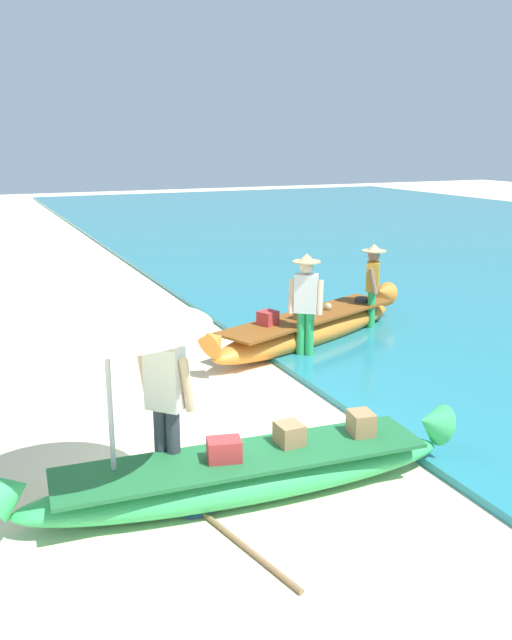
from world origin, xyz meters
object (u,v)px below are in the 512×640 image
(boat_orange_midground, at_px, (310,328))
(person_tourist_customer, at_px, (166,399))
(person_vendor_hatted, at_px, (306,300))
(person_vendor_assistant, at_px, (373,282))
(patio_umbrella_large, at_px, (104,308))
(boat_green_foreground, at_px, (246,473))
(paddle, at_px, (228,533))

(boat_orange_midground, height_order, person_tourist_customer, person_tourist_customer)
(boat_orange_midground, bearing_deg, person_vendor_hatted, -123.96)
(person_vendor_assistant, xyz_separation_m, patio_umbrella_large, (-5.73, -4.27, 1.07))
(boat_green_foreground, bearing_deg, person_vendor_assistant, 45.25)
(boat_orange_midground, xyz_separation_m, paddle, (-3.46, -4.81, -0.27))
(patio_umbrella_large, distance_m, paddle, 2.31)
(boat_green_foreground, distance_m, person_vendor_assistant, 6.40)
(boat_orange_midground, bearing_deg, person_vendor_assistant, 10.75)
(person_tourist_customer, relative_size, patio_umbrella_large, 0.80)
(boat_green_foreground, distance_m, paddle, 0.74)
(person_vendor_assistant, bearing_deg, boat_green_foreground, -134.75)
(boat_green_foreground, height_order, person_vendor_assistant, person_vendor_assistant)
(person_vendor_hatted, distance_m, person_tourist_customer, 4.50)
(boat_green_foreground, height_order, person_vendor_hatted, person_vendor_hatted)
(person_vendor_hatted, bearing_deg, boat_orange_midground, 56.04)
(person_tourist_customer, distance_m, paddle, 1.41)
(boat_orange_midground, distance_m, paddle, 5.93)
(boat_orange_midground, xyz_separation_m, person_vendor_assistant, (1.44, 0.27, 0.65))
(person_tourist_customer, distance_m, patio_umbrella_large, 1.19)
(patio_umbrella_large, bearing_deg, paddle, -44.43)
(person_tourist_customer, xyz_separation_m, paddle, (0.25, -0.98, -0.98))
(person_vendor_hatted, relative_size, person_vendor_assistant, 1.06)
(person_tourist_customer, bearing_deg, patio_umbrella_large, -163.64)
(boat_orange_midground, xyz_separation_m, person_tourist_customer, (-3.71, -3.82, 0.70))
(person_vendor_assistant, distance_m, paddle, 7.12)
(boat_orange_midground, bearing_deg, boat_green_foreground, -125.62)
(boat_green_foreground, xyz_separation_m, person_vendor_assistant, (4.48, 4.52, 0.69))
(boat_green_foreground, xyz_separation_m, patio_umbrella_large, (-1.25, 0.25, 1.77))
(person_vendor_assistant, height_order, paddle, person_vendor_assistant)
(boat_orange_midground, distance_m, person_tourist_customer, 5.37)
(boat_green_foreground, relative_size, person_vendor_assistant, 2.88)
(boat_green_foreground, height_order, person_tourist_customer, person_tourist_customer)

